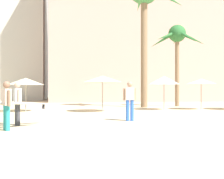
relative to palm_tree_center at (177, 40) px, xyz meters
The scene contains 10 objects.
ground 19.40m from the palm_tree_center, 111.41° to the right, with size 120.00×120.00×0.00m, color #C6B28C.
hotel_pink 13.01m from the palm_tree_center, 88.23° to the left, with size 22.51×9.61×19.01m, color #DB9989.
palm_tree_center is the anchor object (origin of this frame).
cafe_umbrella_1 5.69m from the palm_tree_center, 122.64° to the right, with size 2.13×2.13×2.30m.
cafe_umbrella_3 8.97m from the palm_tree_center, 145.18° to the right, with size 2.55×2.55×2.26m.
cafe_umbrella_4 5.23m from the palm_tree_center, 86.35° to the right, with size 2.12×2.12×2.15m.
cafe_umbrella_5 12.76m from the palm_tree_center, 161.22° to the right, with size 2.34×2.34×2.12m.
person_far_left 17.26m from the palm_tree_center, 131.88° to the right, with size 2.64×1.86×1.70m.
person_mid_right 16.33m from the palm_tree_center, 134.36° to the right, with size 2.63×1.64×1.72m.
person_far_right 12.81m from the palm_tree_center, 121.47° to the right, with size 0.61×0.27×1.76m.
Camera 1 is at (-2.30, -5.68, 1.43)m, focal length 46.87 mm.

